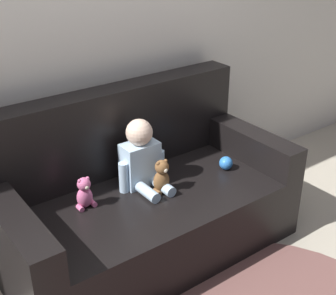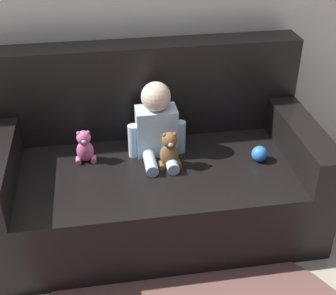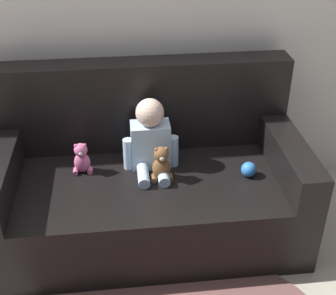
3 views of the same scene
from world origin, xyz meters
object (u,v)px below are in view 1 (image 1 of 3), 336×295
at_px(teddy_bear_brown, 162,177).
at_px(toy_ball, 226,163).
at_px(couch, 141,200).
at_px(person_baby, 142,158).
at_px(plush_toy_side, 85,194).

xyz_separation_m(teddy_bear_brown, toy_ball, (0.48, -0.03, -0.05)).
xyz_separation_m(couch, teddy_bear_brown, (0.07, -0.11, 0.19)).
distance_m(couch, person_baby, 0.27).
distance_m(teddy_bear_brown, plush_toy_side, 0.45).
relative_size(person_baby, teddy_bear_brown, 2.01).
bearing_deg(plush_toy_side, toy_ball, -8.96).
bearing_deg(couch, teddy_bear_brown, -56.00).
height_order(teddy_bear_brown, plush_toy_side, teddy_bear_brown).
bearing_deg(teddy_bear_brown, toy_ball, -3.05).
relative_size(couch, toy_ball, 20.19).
bearing_deg(person_baby, toy_ball, -16.90).
distance_m(couch, plush_toy_side, 0.40).
bearing_deg(toy_ball, teddy_bear_brown, 176.95).
bearing_deg(plush_toy_side, couch, -1.26).
xyz_separation_m(couch, plush_toy_side, (-0.36, 0.01, 0.18)).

